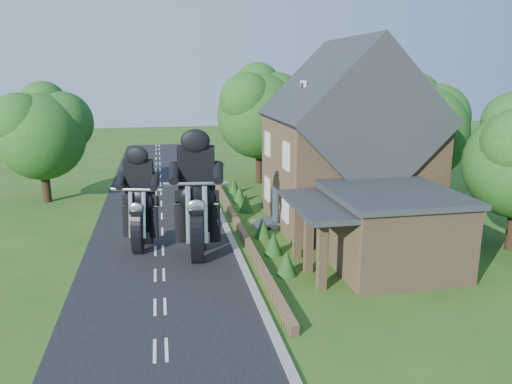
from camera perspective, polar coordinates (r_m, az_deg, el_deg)
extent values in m
plane|color=#2A4E16|center=(21.82, -10.97, -9.33)|extent=(120.00, 120.00, 0.00)
cube|color=black|center=(21.81, -10.97, -9.30)|extent=(7.00, 80.00, 0.02)
cube|color=gray|center=(22.05, -1.35, -8.64)|extent=(0.30, 80.00, 0.12)
cube|color=brown|center=(26.75, -1.78, -4.29)|extent=(0.30, 22.00, 0.40)
cube|color=brown|center=(28.59, 10.22, 2.46)|extent=(8.00, 8.00, 6.00)
cube|color=#24272B|center=(28.18, 10.48, 8.46)|extent=(8.48, 8.64, 8.48)
cube|color=brown|center=(28.88, 14.58, 14.73)|extent=(0.60, 0.90, 1.60)
cube|color=white|center=(27.25, 5.41, 11.61)|extent=(0.12, 0.80, 0.90)
cube|color=black|center=(27.23, 5.28, 11.62)|extent=(0.04, 0.55, 0.65)
cube|color=white|center=(27.84, 2.23, -1.75)|extent=(0.10, 1.10, 2.10)
cube|color=gray|center=(28.02, 1.53, -3.56)|extent=(0.80, 1.60, 0.30)
cube|color=gray|center=(27.94, 0.53, -3.77)|extent=(0.80, 1.60, 0.15)
cube|color=white|center=(25.64, 3.36, -1.83)|extent=(0.10, 1.10, 1.40)
cube|color=black|center=(25.63, 3.32, -1.84)|extent=(0.04, 0.92, 1.22)
cube|color=white|center=(29.79, 1.28, 0.36)|extent=(0.10, 1.10, 1.40)
cube|color=black|center=(29.78, 1.24, 0.36)|extent=(0.04, 0.92, 1.22)
cube|color=white|center=(25.06, 3.44, 4.13)|extent=(0.10, 1.10, 1.40)
cube|color=black|center=(25.05, 3.40, 4.13)|extent=(0.04, 0.92, 1.22)
cube|color=white|center=(29.29, 1.30, 5.51)|extent=(0.10, 1.10, 1.40)
cube|color=black|center=(29.29, 1.26, 5.51)|extent=(0.04, 0.92, 1.22)
cube|color=brown|center=(22.69, 15.04, -4.34)|extent=(5.00, 5.60, 3.20)
cube|color=#24272B|center=(22.24, 15.31, -0.12)|extent=(5.30, 5.94, 0.24)
cube|color=#24272B|center=(21.16, 7.69, -1.47)|extent=(2.60, 5.32, 0.22)
cube|color=brown|center=(19.82, 7.55, -7.22)|extent=(0.35, 0.35, 2.80)
cube|color=brown|center=(21.43, 6.03, -5.56)|extent=(0.35, 0.35, 2.80)
cube|color=brown|center=(23.07, 4.73, -4.14)|extent=(0.35, 0.35, 2.80)
cylinder|color=black|center=(33.64, 18.16, 1.04)|extent=(0.56, 0.56, 3.00)
sphere|color=#1B4914|center=(33.13, 18.56, 6.36)|extent=(6.00, 6.00, 6.00)
sphere|color=#1B4914|center=(34.24, 20.17, 7.97)|extent=(4.32, 4.32, 4.32)
sphere|color=#1B4914|center=(31.73, 17.85, 8.31)|extent=(3.72, 3.72, 3.72)
sphere|color=#1B4914|center=(34.06, 17.98, 10.14)|extent=(3.30, 3.30, 3.30)
cylinder|color=black|center=(39.22, 9.70, 3.67)|extent=(0.56, 0.56, 3.60)
sphere|color=#1B4914|center=(38.77, 9.93, 9.18)|extent=(7.20, 7.20, 7.20)
sphere|color=#1B4914|center=(39.97, 11.83, 10.78)|extent=(5.18, 5.18, 5.18)
sphere|color=#1B4914|center=(37.24, 8.77, 11.28)|extent=(4.46, 4.46, 4.46)
sphere|color=#1B4914|center=(40.05, 9.47, 12.95)|extent=(3.96, 3.96, 3.96)
cylinder|color=black|center=(38.52, 0.77, 3.54)|extent=(0.56, 0.56, 3.40)
sphere|color=#1B4914|center=(38.08, 0.79, 8.67)|extent=(6.40, 6.40, 6.40)
sphere|color=#1B4914|center=(38.95, 2.70, 10.18)|extent=(4.61, 4.61, 4.61)
sphere|color=#1B4914|center=(36.83, -0.63, 10.50)|extent=(3.97, 3.97, 3.97)
sphere|color=#1B4914|center=(39.22, 0.55, 12.09)|extent=(3.52, 3.52, 3.52)
cylinder|color=black|center=(35.60, -22.53, 1.17)|extent=(0.56, 0.56, 2.80)
sphere|color=#1B4914|center=(35.14, -22.96, 5.86)|extent=(5.60, 5.60, 5.60)
sphere|color=#1B4914|center=(35.36, -20.90, 7.45)|extent=(4.03, 4.03, 4.03)
sphere|color=#1B4914|center=(34.43, -25.02, 7.41)|extent=(3.47, 3.47, 3.47)
sphere|color=#1B4914|center=(36.04, -22.74, 9.19)|extent=(3.08, 3.08, 3.08)
cone|color=#153C13|center=(21.29, 3.53, -8.09)|extent=(0.90, 0.90, 1.10)
cone|color=#153C13|center=(23.56, 2.01, -5.90)|extent=(0.90, 0.90, 1.10)
cone|color=#153C13|center=(25.87, 0.76, -4.09)|extent=(0.90, 0.90, 1.10)
cone|color=#153C13|center=(30.59, -1.14, -1.31)|extent=(0.90, 0.90, 1.10)
cone|color=#153C13|center=(32.98, -1.89, -0.22)|extent=(0.90, 0.90, 1.10)
cone|color=#153C13|center=(35.39, -2.53, 0.73)|extent=(0.90, 0.90, 1.10)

